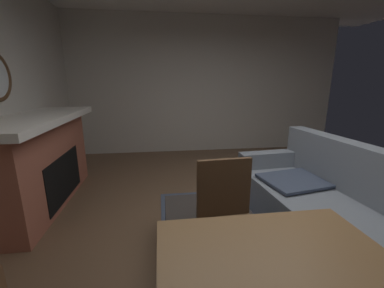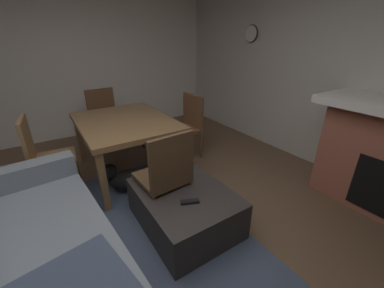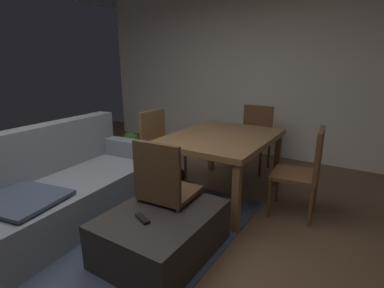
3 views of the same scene
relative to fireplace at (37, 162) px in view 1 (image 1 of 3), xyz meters
The scene contains 8 objects.
floor 2.69m from the fireplace, 66.78° to the left, with size 8.02×8.02×0.00m, color brown.
wall_left 3.45m from the fireplace, 133.64° to the left, with size 0.12×5.99×2.84m, color beige.
area_rug 2.82m from the fireplace, 63.44° to the left, with size 2.60×2.00×0.01m, color #3D475B.
fireplace is the anchor object (origin of this frame).
couch 3.31m from the fireplace, 70.63° to the left, with size 2.20×1.09×0.93m.
ottoman_coffee_table 2.30m from the fireplace, 56.95° to the left, with size 0.99×0.76×0.38m, color #2D2826.
tv_remote 2.23m from the fireplace, 61.37° to the left, with size 0.05×0.16×0.02m, color black.
dining_chair_west 2.43m from the fireplace, 54.89° to the left, with size 0.47×0.47×0.93m.
Camera 1 is at (2.02, -0.93, 1.51)m, focal length 22.94 mm.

